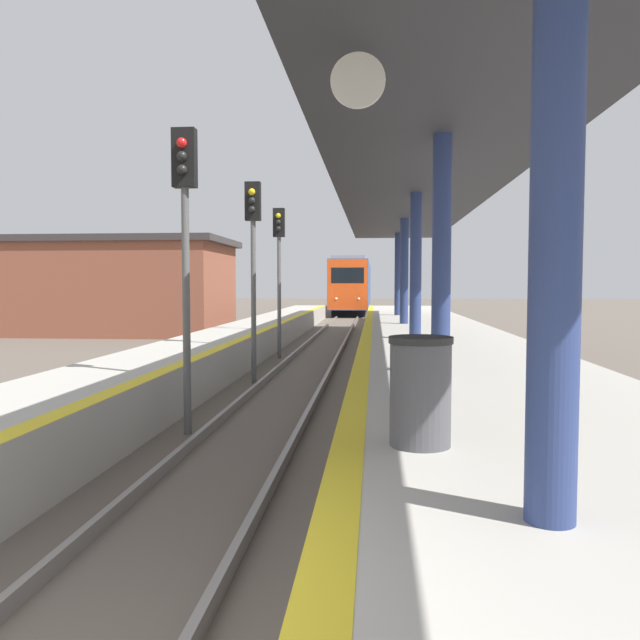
# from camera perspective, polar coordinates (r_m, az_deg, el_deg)

# --- Properties ---
(train) EXTENTS (2.83, 23.99, 4.38)m
(train) POSITION_cam_1_polar(r_m,az_deg,el_deg) (55.00, 3.07, 3.15)
(train) COLOR black
(train) RESTS_ON ground
(signal_near) EXTENTS (0.36, 0.31, 4.75)m
(signal_near) POSITION_cam_1_polar(r_m,az_deg,el_deg) (9.97, -12.24, 8.67)
(signal_near) COLOR #595959
(signal_near) RESTS_ON ground
(signal_mid) EXTENTS (0.36, 0.31, 4.75)m
(signal_mid) POSITION_cam_1_polar(r_m,az_deg,el_deg) (14.84, -6.14, 6.93)
(signal_mid) COLOR #595959
(signal_mid) RESTS_ON ground
(signal_far) EXTENTS (0.36, 0.31, 4.75)m
(signal_far) POSITION_cam_1_polar(r_m,az_deg,el_deg) (19.82, -3.77, 6.02)
(signal_far) COLOR #595959
(signal_far) RESTS_ON ground
(station_canopy) EXTENTS (4.20, 32.22, 4.07)m
(station_canopy) POSITION_cam_1_polar(r_m,az_deg,el_deg) (16.95, 8.80, 11.32)
(station_canopy) COLOR navy
(station_canopy) RESTS_ON platform_right
(trash_bin) EXTENTS (0.58, 0.58, 0.99)m
(trash_bin) POSITION_cam_1_polar(r_m,az_deg,el_deg) (5.71, 9.16, -6.42)
(trash_bin) COLOR #4C4C51
(trash_bin) RESTS_ON platform_right
(station_building) EXTENTS (13.57, 6.44, 4.52)m
(station_building) POSITION_cam_1_polar(r_m,az_deg,el_deg) (31.98, -20.33, 2.93)
(station_building) COLOR brown
(station_building) RESTS_ON ground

